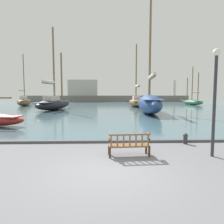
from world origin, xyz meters
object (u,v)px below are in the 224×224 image
Objects in this scene: sailboat_far_starboard at (24,102)px; mooring_bollard at (185,138)px; sailboat_nearest_port at (54,103)px; channel_buoy at (152,110)px; park_bench at (129,144)px; sailboat_mid_starboard at (192,101)px; lamp_post at (215,92)px; sailboat_outer_port at (136,102)px; sailboat_distant_harbor at (149,103)px.

mooring_bollard is at bearing -57.38° from sailboat_far_starboard.
sailboat_nearest_port is 24.29m from mooring_bollard.
sailboat_far_starboard is 7.31× the size of channel_buoy.
park_bench is 3.53m from mooring_bollard.
sailboat_mid_starboard is 39.78m from lamp_post.
sailboat_nearest_port is at bearing 110.99° from park_bench.
channel_buoy is at bearing -38.17° from sailboat_far_starboard.
lamp_post is (0.27, -1.98, 2.22)m from mooring_bollard.
lamp_post is 16.94m from channel_buoy.
sailboat_far_starboard is 0.90× the size of sailboat_outer_port.
sailboat_outer_port is at bearing -156.65° from sailboat_mid_starboard.
park_bench is 1.12× the size of channel_buoy.
mooring_bollard is at bearing -96.83° from channel_buoy.
sailboat_distant_harbor reaches higher than sailboat_nearest_port.
sailboat_outer_port is 0.96× the size of sailboat_nearest_port.
mooring_bollard is (3.00, 1.85, -0.18)m from park_bench.
mooring_bollard is at bearing -93.91° from sailboat_outer_port.
sailboat_outer_port reaches higher than sailboat_mid_starboard.
sailboat_distant_harbor is (22.37, -17.28, 0.45)m from sailboat_far_starboard.
sailboat_distant_harbor is 15.35m from mooring_bollard.
lamp_post is (-1.70, -30.84, 1.48)m from sailboat_outer_port.
sailboat_nearest_port is at bearing -51.63° from sailboat_far_starboard.
park_bench is 41.00m from sailboat_mid_starboard.
park_bench is at bearing 177.75° from lamp_post.
channel_buoy is (22.58, -17.75, -0.47)m from sailboat_far_starboard.
lamp_post is at bearing -62.41° from sailboat_nearest_port.
mooring_bollard is 0.36× the size of channel_buoy.
sailboat_mid_starboard is 0.59× the size of sailboat_distant_harbor.
sailboat_distant_harbor is at bearing 75.07° from park_bench.
sailboat_mid_starboard is 0.80× the size of sailboat_far_starboard.
sailboat_outer_port is at bearing 88.26° from sailboat_distant_harbor.
park_bench is at bearing -99.20° from sailboat_outer_port.
park_bench is 0.19× the size of sailboat_mid_starboard.
sailboat_distant_harbor reaches higher than park_bench.
mooring_bollard is (-1.56, -15.23, -1.09)m from sailboat_distant_harbor.
park_bench is 0.15× the size of sailboat_far_starboard.
sailboat_outer_port is at bearing 86.09° from mooring_bollard.
sailboat_outer_port reaches higher than mooring_bollard.
lamp_post is at bearing -94.28° from sailboat_distant_harbor.
sailboat_mid_starboard reaches higher than park_bench.
sailboat_distant_harbor reaches higher than sailboat_outer_port.
sailboat_distant_harbor is at bearing -23.95° from sailboat_nearest_port.
sailboat_mid_starboard is 36.41m from sailboat_far_starboard.
sailboat_nearest_port is at bearing 156.05° from sailboat_distant_harbor.
park_bench is at bearing -104.93° from sailboat_distant_harbor.
sailboat_nearest_port is 23.43× the size of mooring_bollard.
park_bench is 3.10× the size of mooring_bollard.
sailboat_far_starboard reaches higher than lamp_post.
sailboat_mid_starboard reaches higher than channel_buoy.
sailboat_mid_starboard reaches higher than mooring_bollard.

